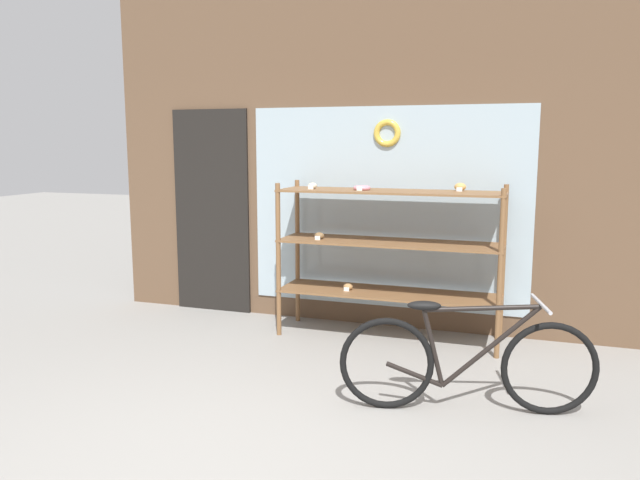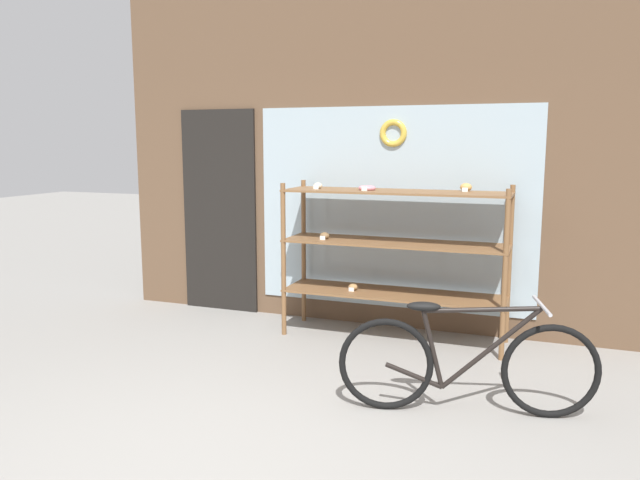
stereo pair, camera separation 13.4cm
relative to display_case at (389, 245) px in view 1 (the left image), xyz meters
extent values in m
plane|color=gray|center=(-0.31, -2.56, -0.86)|extent=(30.00, 30.00, 0.00)
cube|color=brown|center=(-0.31, 0.41, 0.92)|extent=(5.34, 0.08, 3.57)
cube|color=#A3B7C1|center=(-0.11, 0.36, 0.29)|extent=(2.67, 0.02, 1.90)
cube|color=black|center=(-1.96, 0.35, 0.19)|extent=(0.84, 0.03, 2.10)
torus|color=gold|center=(-0.11, 0.34, 0.99)|extent=(0.26, 0.06, 0.26)
cylinder|color=brown|center=(-0.97, -0.25, -0.16)|extent=(0.04, 0.04, 1.41)
cylinder|color=brown|center=(0.98, -0.25, -0.16)|extent=(0.04, 0.04, 1.41)
cylinder|color=brown|center=(-0.97, 0.24, -0.16)|extent=(0.04, 0.04, 1.41)
cylinder|color=brown|center=(0.98, 0.24, -0.16)|extent=(0.04, 0.04, 1.41)
cube|color=brown|center=(0.01, 0.00, -0.45)|extent=(1.99, 0.53, 0.02)
cube|color=brown|center=(0.01, 0.00, 0.02)|extent=(1.99, 0.53, 0.02)
cube|color=brown|center=(0.01, 0.00, 0.47)|extent=(1.99, 0.53, 0.02)
ellipsoid|color=tan|center=(0.60, 0.16, 0.52)|extent=(0.10, 0.09, 0.07)
cube|color=white|center=(0.60, 0.10, 0.50)|extent=(0.05, 0.00, 0.04)
ellipsoid|color=brown|center=(-0.63, -0.07, 0.06)|extent=(0.09, 0.08, 0.06)
cube|color=white|center=(-0.63, -0.12, 0.05)|extent=(0.05, 0.00, 0.04)
torus|color=pink|center=(-0.25, -0.02, 0.50)|extent=(0.15, 0.15, 0.04)
cube|color=white|center=(-0.25, -0.10, 0.50)|extent=(0.05, 0.00, 0.04)
ellipsoid|color=#AD7F4C|center=(-0.36, -0.04, -0.41)|extent=(0.09, 0.07, 0.06)
cube|color=white|center=(-0.36, -0.09, -0.42)|extent=(0.05, 0.00, 0.04)
ellipsoid|color=beige|center=(-0.71, -0.03, 0.51)|extent=(0.08, 0.07, 0.06)
cube|color=white|center=(-0.71, -0.08, 0.50)|extent=(0.05, 0.00, 0.04)
torus|color=black|center=(0.33, -1.51, -0.55)|extent=(0.62, 0.19, 0.63)
torus|color=black|center=(1.36, -1.26, -0.55)|extent=(0.62, 0.19, 0.63)
cylinder|color=black|center=(0.99, -1.35, -0.41)|extent=(0.62, 0.18, 0.58)
cylinder|color=black|center=(0.92, -1.37, -0.16)|extent=(0.73, 0.20, 0.07)
cylinder|color=black|center=(0.63, -1.44, -0.43)|extent=(0.17, 0.07, 0.52)
cylinder|color=black|center=(0.51, -1.47, -0.62)|extent=(0.38, 0.12, 0.17)
ellipsoid|color=black|center=(0.56, -1.45, -0.15)|extent=(0.23, 0.14, 0.06)
cylinder|color=#B2B2B7|center=(1.28, -1.28, -0.12)|extent=(0.13, 0.45, 0.02)
camera|label=1|loc=(1.19, -5.40, 0.91)|focal=35.00mm
camera|label=2|loc=(1.31, -5.36, 0.91)|focal=35.00mm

